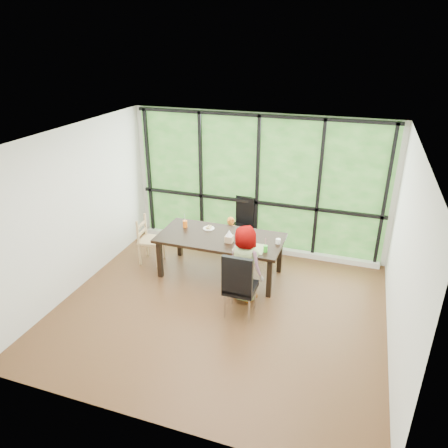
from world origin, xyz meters
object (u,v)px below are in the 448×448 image
at_px(plate_far, 209,228).
at_px(plate_near, 247,248).
at_px(tissue_box, 229,239).
at_px(child_toddler, 231,238).
at_px(chair_window_leather, 239,225).
at_px(chair_end_beech, 151,240).
at_px(white_mug, 278,241).
at_px(dining_table, 220,256).
at_px(child_older, 247,264).
at_px(green_cup, 265,249).
at_px(chair_interior_leather, 241,283).
at_px(orange_cup, 185,224).

relative_size(plate_far, plate_near, 0.91).
bearing_deg(tissue_box, child_toddler, 105.08).
height_order(chair_window_leather, child_toddler, chair_window_leather).
relative_size(chair_end_beech, white_mug, 10.59).
bearing_deg(chair_end_beech, dining_table, -96.44).
bearing_deg(child_older, plate_near, -53.38).
bearing_deg(plate_near, tissue_box, 161.91).
bearing_deg(child_toddler, green_cup, -63.02).
height_order(chair_end_beech, plate_near, chair_end_beech).
bearing_deg(child_older, dining_table, -20.36).
distance_m(chair_window_leather, chair_interior_leather, 2.12).
xyz_separation_m(orange_cup, white_mug, (1.74, -0.11, -0.02)).
bearing_deg(white_mug, dining_table, -176.39).
xyz_separation_m(child_toddler, green_cup, (0.87, -0.91, 0.38)).
bearing_deg(dining_table, child_toddler, 90.00).
xyz_separation_m(plate_near, orange_cup, (-1.30, 0.43, 0.06)).
height_order(plate_near, white_mug, white_mug).
bearing_deg(white_mug, child_older, -119.25).
xyz_separation_m(child_older, orange_cup, (-1.38, 0.75, 0.17)).
xyz_separation_m(chair_window_leather, chair_interior_leather, (0.63, -2.02, 0.00)).
bearing_deg(plate_far, plate_near, -30.13).
xyz_separation_m(plate_near, green_cup, (0.31, -0.03, 0.05)).
xyz_separation_m(chair_end_beech, child_older, (2.03, -0.61, 0.19)).
relative_size(child_older, green_cup, 11.78).
distance_m(plate_far, orange_cup, 0.44).
height_order(child_older, white_mug, child_older).
relative_size(child_older, orange_cup, 9.95).
relative_size(green_cup, white_mug, 1.29).
xyz_separation_m(chair_window_leather, white_mug, (0.97, -0.95, 0.25)).
height_order(green_cup, white_mug, green_cup).
xyz_separation_m(chair_end_beech, plate_far, (1.08, 0.22, 0.31)).
height_order(green_cup, tissue_box, tissue_box).
bearing_deg(green_cup, child_older, -127.36).
bearing_deg(green_cup, dining_table, 161.79).
bearing_deg(child_toddler, plate_near, -74.45).
relative_size(child_older, white_mug, 15.17).
bearing_deg(dining_table, tissue_box, -34.60).
relative_size(plate_far, tissue_box, 1.56).
xyz_separation_m(plate_far, orange_cup, (-0.43, -0.08, 0.06)).
height_order(plate_near, orange_cup, orange_cup).
distance_m(chair_window_leather, green_cup, 1.57).
bearing_deg(chair_window_leather, orange_cup, -117.92).
bearing_deg(orange_cup, plate_far, 9.98).
relative_size(chair_end_beech, child_toddler, 1.06).
bearing_deg(tissue_box, child_older, -45.44).
bearing_deg(chair_window_leather, green_cup, -42.92).
distance_m(orange_cup, green_cup, 1.67).
distance_m(child_older, green_cup, 0.41).
bearing_deg(chair_interior_leather, child_older, -86.37).
distance_m(child_toddler, plate_far, 0.59).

